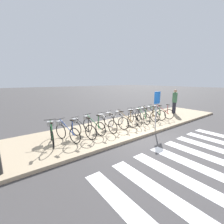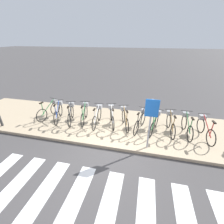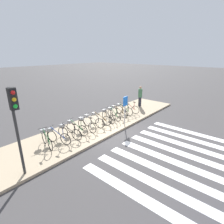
# 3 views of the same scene
# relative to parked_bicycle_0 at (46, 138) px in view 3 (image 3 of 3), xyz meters

# --- Properties ---
(ground_plane) EXTENTS (120.00, 120.00, 0.00)m
(ground_plane) POSITION_rel_parked_bicycle_0_xyz_m (3.47, -1.62, -0.54)
(ground_plane) COLOR #423F3F
(sidewalk) EXTENTS (16.03, 3.24, 0.12)m
(sidewalk) POSITION_rel_parked_bicycle_0_xyz_m (3.47, -0.00, -0.48)
(sidewalk) COLOR tan
(sidewalk) RESTS_ON ground_plane
(road_crosswalk) EXTENTS (6.75, 8.00, 0.01)m
(road_crosswalk) POSITION_rel_parked_bicycle_0_xyz_m (3.47, -6.61, -0.54)
(road_crosswalk) COLOR silver
(road_crosswalk) RESTS_ON ground_plane
(parked_bicycle_0) EXTENTS (0.48, 1.50, 0.94)m
(parked_bicycle_0) POSITION_rel_parked_bicycle_0_xyz_m (0.00, 0.00, 0.00)
(parked_bicycle_0) COLOR black
(parked_bicycle_0) RESTS_ON sidewalk
(parked_bicycle_1) EXTENTS (0.60, 1.46, 0.94)m
(parked_bicycle_1) POSITION_rel_parked_bicycle_0_xyz_m (0.53, -0.12, 0.00)
(parked_bicycle_1) COLOR black
(parked_bicycle_1) RESTS_ON sidewalk
(parked_bicycle_2) EXTENTS (0.62, 1.45, 0.94)m
(parked_bicycle_2) POSITION_rel_parked_bicycle_0_xyz_m (1.21, -0.16, 0.00)
(parked_bicycle_2) COLOR black
(parked_bicycle_2) RESTS_ON sidewalk
(parked_bicycle_3) EXTENTS (0.49, 1.50, 0.94)m
(parked_bicycle_3) POSITION_rel_parked_bicycle_0_xyz_m (1.83, -0.00, 0.00)
(parked_bicycle_3) COLOR black
(parked_bicycle_3) RESTS_ON sidewalk
(parked_bicycle_4) EXTENTS (0.46, 1.52, 0.94)m
(parked_bicycle_4) POSITION_rel_parked_bicycle_0_xyz_m (2.50, -0.11, 0.00)
(parked_bicycle_4) COLOR black
(parked_bicycle_4) RESTS_ON sidewalk
(parked_bicycle_5) EXTENTS (0.63, 1.45, 0.94)m
(parked_bicycle_5) POSITION_rel_parked_bicycle_0_xyz_m (3.15, 0.01, 0.00)
(parked_bicycle_5) COLOR black
(parked_bicycle_5) RESTS_ON sidewalk
(parked_bicycle_6) EXTENTS (0.63, 1.45, 0.94)m
(parked_bicycle_6) POSITION_rel_parked_bicycle_0_xyz_m (3.75, -0.03, 0.00)
(parked_bicycle_6) COLOR black
(parked_bicycle_6) RESTS_ON sidewalk
(parked_bicycle_7) EXTENTS (0.56, 1.47, 0.94)m
(parked_bicycle_7) POSITION_rel_parked_bicycle_0_xyz_m (4.45, -0.10, 0.00)
(parked_bicycle_7) COLOR black
(parked_bicycle_7) RESTS_ON sidewalk
(parked_bicycle_8) EXTENTS (0.55, 1.48, 0.94)m
(parked_bicycle_8) POSITION_rel_parked_bicycle_0_xyz_m (5.04, -0.12, 0.00)
(parked_bicycle_8) COLOR black
(parked_bicycle_8) RESTS_ON sidewalk
(parked_bicycle_9) EXTENTS (0.46, 1.52, 0.94)m
(parked_bicycle_9) POSITION_rel_parked_bicycle_0_xyz_m (5.67, -0.04, 0.00)
(parked_bicycle_9) COLOR black
(parked_bicycle_9) RESTS_ON sidewalk
(parked_bicycle_10) EXTENTS (0.46, 1.52, 0.94)m
(parked_bicycle_10) POSITION_rel_parked_bicycle_0_xyz_m (6.30, -0.03, 0.00)
(parked_bicycle_10) COLOR black
(parked_bicycle_10) RESTS_ON sidewalk
(parked_bicycle_11) EXTENTS (0.46, 1.51, 0.94)m
(parked_bicycle_11) POSITION_rel_parked_bicycle_0_xyz_m (6.95, -0.15, 0.00)
(parked_bicycle_11) COLOR black
(parked_bicycle_11) RESTS_ON sidewalk
(pedestrian) EXTENTS (0.34, 0.34, 1.78)m
(pedestrian) POSITION_rel_parked_bicycle_0_xyz_m (9.01, 0.17, 0.52)
(pedestrian) COLOR #23232D
(pedestrian) RESTS_ON sidewalk
(traffic_light) EXTENTS (0.24, 0.40, 3.39)m
(traffic_light) POSITION_rel_parked_bicycle_0_xyz_m (-1.68, -1.39, 2.02)
(traffic_light) COLOR #2D2D2D
(traffic_light) RESTS_ON sidewalk
(sign_post) EXTENTS (0.44, 0.07, 1.89)m
(sign_post) POSITION_rel_parked_bicycle_0_xyz_m (4.77, -1.34, 0.87)
(sign_post) COLOR #99999E
(sign_post) RESTS_ON sidewalk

